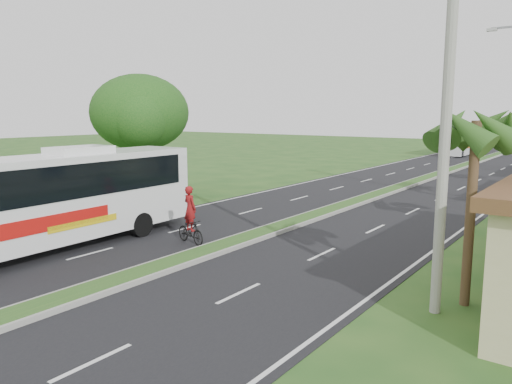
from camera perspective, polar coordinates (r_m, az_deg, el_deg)
The scene contains 11 objects.
ground at distance 17.03m, azimuth -11.41°, elevation -8.90°, with size 180.00×180.00×0.00m, color #234D1C.
road_asphalt at distance 33.54m, azimuth 14.56°, elevation -0.12°, with size 14.00×160.00×0.02m, color black.
median_strip at distance 33.53m, azimuth 14.56°, elevation 0.04°, with size 1.20×160.00×0.18m.
lane_edge_left at distance 36.49m, azimuth 4.74°, elevation 0.85°, with size 0.12×160.00×0.01m, color silver.
lane_edge_right at distance 31.77m, azimuth 25.86°, elevation -1.27°, with size 0.12×160.00×0.01m, color silver.
palm_verge_a at distance 14.21m, azimuth 23.86°, elevation 6.43°, with size 2.40×2.40×5.45m.
shade_tree at distance 31.93m, azimuth -13.25°, elevation 8.53°, with size 6.30×6.00×7.54m.
utility_pole_a at distance 13.36m, azimuth 21.06°, elevation 10.48°, with size 1.60×0.28×11.00m.
coach_bus_main at distance 20.31m, azimuth -21.88°, elevation -0.26°, with size 2.86×12.11×3.89m.
coach_bus_far at distance 67.90m, azimuth 22.70°, elevation 5.60°, with size 2.88×11.60×3.36m.
motorcyclist at distance 20.01m, azimuth -7.52°, elevation -3.53°, with size 1.78×0.86×2.35m.
Camera 1 is at (12.03, -10.88, 5.21)m, focal length 35.00 mm.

